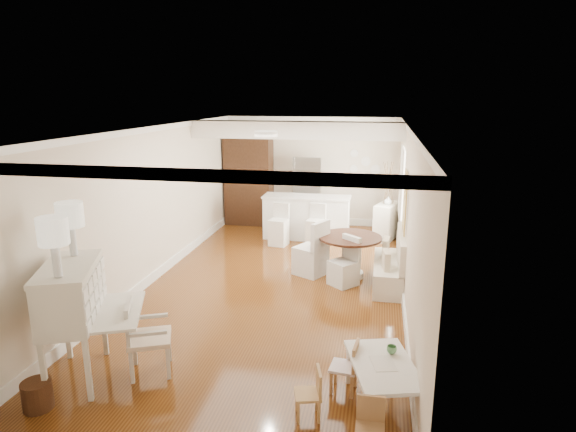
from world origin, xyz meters
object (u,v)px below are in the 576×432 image
(kids_table, at_px, (382,386))
(bar_stool_left, at_px, (279,225))
(kids_chair_b, at_px, (344,366))
(slip_chair_far, at_px, (311,247))
(gustavian_armchair, at_px, (150,337))
(wicker_basket, at_px, (37,395))
(breakfast_counter, at_px, (306,217))
(dining_table, at_px, (350,257))
(kids_chair_c, at_px, (370,429))
(bar_stool_right, at_px, (316,225))
(fridge, at_px, (321,193))
(kids_chair_a, at_px, (308,394))
(secretary_bureau, at_px, (74,323))
(slip_chair_near, at_px, (344,261))
(pantry_cabinet, at_px, (249,181))
(sideboard, at_px, (387,221))

(kids_table, height_order, bar_stool_left, bar_stool_left)
(kids_chair_b, bearing_deg, slip_chair_far, -158.97)
(gustavian_armchair, xyz_separation_m, bar_stool_left, (0.46, 5.39, 0.01))
(gustavian_armchair, xyz_separation_m, wicker_basket, (-0.89, -0.91, -0.31))
(gustavian_armchair, xyz_separation_m, slip_chair_far, (1.44, 3.70, 0.06))
(gustavian_armchair, xyz_separation_m, breakfast_counter, (1.00, 6.04, 0.04))
(dining_table, xyz_separation_m, breakfast_counter, (-1.18, 2.36, 0.12))
(kids_chair_c, bearing_deg, bar_stool_right, 102.15)
(kids_table, bearing_deg, gustavian_armchair, 176.27)
(fridge, bearing_deg, kids_chair_a, -83.74)
(secretary_bureau, bearing_deg, slip_chair_near, 28.90)
(wicker_basket, xyz_separation_m, fridge, (2.08, 8.00, 0.74))
(kids_chair_c, height_order, bar_stool_left, bar_stool_left)
(wicker_basket, relative_size, kids_chair_a, 0.56)
(gustavian_armchair, distance_m, dining_table, 4.28)
(kids_table, xyz_separation_m, bar_stool_right, (-1.51, 5.74, 0.20))
(bar_stool_left, bearing_deg, fridge, 76.13)
(kids_chair_a, distance_m, kids_chair_b, 0.65)
(slip_chair_far, bearing_deg, bar_stool_left, -121.48)
(secretary_bureau, bearing_deg, slip_chair_far, 38.74)
(breakfast_counter, height_order, fridge, fridge)
(bar_stool_right, bearing_deg, breakfast_counter, 131.14)
(kids_table, height_order, kids_chair_b, kids_chair_b)
(gustavian_armchair, xyz_separation_m, dining_table, (2.18, 3.68, -0.07))
(pantry_cabinet, bearing_deg, dining_table, -50.00)
(dining_table, distance_m, sideboard, 2.78)
(dining_table, distance_m, bar_stool_right, 2.08)
(kids_chair_c, distance_m, bar_stool_left, 6.70)
(kids_chair_c, xyz_separation_m, pantry_cabinet, (-3.39, 8.05, 0.87))
(secretary_bureau, distance_m, kids_chair_b, 3.21)
(wicker_basket, bearing_deg, kids_chair_b, 16.48)
(kids_table, relative_size, breakfast_counter, 0.52)
(pantry_cabinet, bearing_deg, gustavian_armchair, -84.36)
(kids_chair_c, bearing_deg, kids_chair_a, 146.73)
(kids_chair_b, xyz_separation_m, slip_chair_far, (-0.92, 3.65, 0.22))
(slip_chair_near, xyz_separation_m, slip_chair_far, (-0.66, 0.42, 0.09))
(wicker_basket, height_order, bar_stool_right, bar_stool_right)
(kids_chair_a, bearing_deg, bar_stool_right, 172.57)
(gustavian_armchair, distance_m, sideboard, 6.99)
(kids_chair_a, xyz_separation_m, kids_chair_c, (0.66, -0.43, 0.00))
(bar_stool_left, relative_size, bar_stool_right, 1.02)
(gustavian_armchair, bearing_deg, sideboard, -47.69)
(dining_table, bearing_deg, breakfast_counter, 116.67)
(pantry_cabinet, bearing_deg, kids_chair_b, -66.54)
(gustavian_armchair, relative_size, kids_chair_c, 1.66)
(kids_chair_b, xyz_separation_m, dining_table, (-0.18, 3.63, 0.08))
(wicker_basket, bearing_deg, kids_chair_a, 8.00)
(fridge, bearing_deg, sideboard, -23.13)
(secretary_bureau, relative_size, fridge, 0.80)
(secretary_bureau, height_order, kids_table, secretary_bureau)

